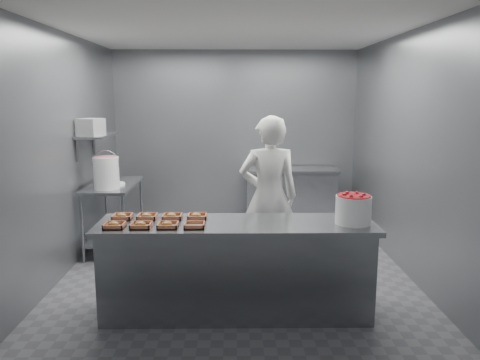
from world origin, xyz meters
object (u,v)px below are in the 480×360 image
glaze_bucket (106,172)px  tray_7 (197,216)px  back_counter (290,195)px  service_counter (236,268)px  strawberry_tub (353,208)px  appliance (91,127)px  tray_6 (172,216)px  tray_2 (168,225)px  tray_5 (147,216)px  worker (269,197)px  tray_3 (195,225)px  tray_0 (114,225)px  prep_table (114,206)px  tray_1 (141,225)px  tray_4 (122,216)px

glaze_bucket → tray_7: bearing=-49.6°
back_counter → service_counter: bearing=-105.5°
strawberry_tub → appliance: appliance is taller
back_counter → tray_6: 3.48m
tray_2 → tray_5: bearing=128.4°
worker → tray_3: bearing=52.5°
glaze_bucket → tray_0: bearing=-73.1°
tray_6 → strawberry_tub: size_ratio=0.57×
tray_3 → tray_0: bearing=-180.0°
prep_table → tray_7: size_ratio=6.40×
tray_2 → back_counter: bearing=65.9°
tray_0 → worker: (1.48, 1.15, 0.00)m
worker → tray_5: bearing=30.1°
tray_1 → glaze_bucket: glaze_bucket is taller
prep_table → worker: worker is taller
tray_4 → tray_7: (0.72, 0.00, 0.00)m
tray_2 → tray_6: same height
prep_table → worker: bearing=-25.2°
back_counter → tray_5: (-1.76, -3.10, 0.47)m
back_counter → tray_7: size_ratio=8.01×
tray_6 → strawberry_tub: 1.72m
prep_table → tray_4: (0.55, -1.80, 0.33)m
tray_0 → appliance: (-0.72, 1.83, 0.75)m
tray_3 → tray_4: tray_4 is taller
prep_table → glaze_bucket: (0.01, -0.32, 0.52)m
back_counter → tray_5: tray_5 is taller
tray_2 → service_counter: bearing=13.7°
service_counter → tray_0: tray_0 is taller
tray_1 → tray_2: size_ratio=1.00×
tray_1 → tray_3: (0.48, 0.00, -0.00)m
prep_table → tray_0: 2.20m
worker → service_counter: bearing=65.0°
tray_2 → worker: (1.00, 1.15, 0.00)m
prep_table → appliance: bearing=-122.2°
back_counter → tray_2: tray_2 is taller
tray_5 → tray_6: same height
service_counter → glaze_bucket: bearing=135.1°
appliance → glaze_bucket: bearing=1.1°
service_counter → tray_4: size_ratio=13.88×
tray_3 → worker: (0.75, 1.15, 0.01)m
tray_7 → worker: size_ratio=0.10×
worker → strawberry_tub: worker is taller
strawberry_tub → glaze_bucket: bearing=148.2°
strawberry_tub → prep_table: bearing=143.8°
prep_table → tray_4: size_ratio=6.40×
service_counter → strawberry_tub: size_ratio=7.97×
prep_table → tray_6: (1.03, -1.80, 0.33)m
tray_5 → tray_2: bearing=-51.6°
tray_4 → worker: 1.70m
appliance → worker: bearing=-1.8°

